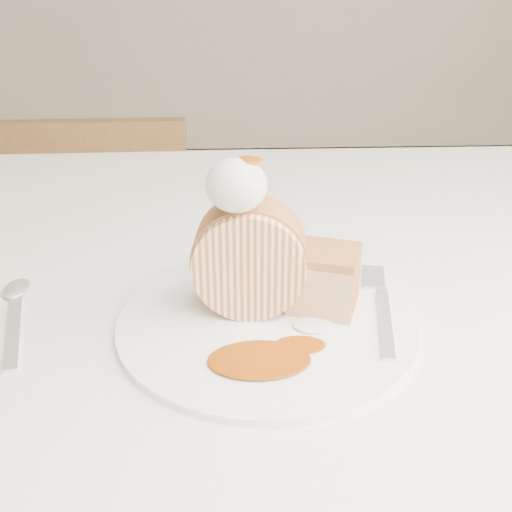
{
  "coord_description": "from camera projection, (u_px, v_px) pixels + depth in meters",
  "views": [
    {
      "loc": [
        -0.02,
        -0.49,
        1.06
      ],
      "look_at": [
        0.0,
        0.0,
        0.82
      ],
      "focal_mm": 40.0,
      "sensor_mm": 36.0,
      "label": 1
    }
  ],
  "objects": [
    {
      "name": "spoon",
      "position": [
        14.0,
        331.0,
        0.55
      ],
      "size": [
        0.07,
        0.16,
        0.0
      ],
      "primitive_type": "cube",
      "rotation": [
        0.0,
        0.0,
        0.28
      ],
      "color": "silver",
      "rests_on": "table"
    },
    {
      "name": "fork",
      "position": [
        385.0,
        322.0,
        0.55
      ],
      "size": [
        0.06,
        0.18,
        0.0
      ],
      "primitive_type": "cube",
      "rotation": [
        0.0,
        0.0,
        -0.19
      ],
      "color": "silver",
      "rests_on": "plate"
    },
    {
      "name": "whipped_cream",
      "position": [
        236.0,
        185.0,
        0.52
      ],
      "size": [
        0.06,
        0.06,
        0.05
      ],
      "primitive_type": "ellipsoid",
      "color": "white",
      "rests_on": "roulade_slice"
    },
    {
      "name": "cake_chunk",
      "position": [
        324.0,
        282.0,
        0.57
      ],
      "size": [
        0.08,
        0.08,
        0.05
      ],
      "primitive_type": "cube",
      "rotation": [
        0.0,
        0.0,
        -0.34
      ],
      "color": "#B37543",
      "rests_on": "plate"
    },
    {
      "name": "caramel_drizzle",
      "position": [
        247.0,
        154.0,
        0.51
      ],
      "size": [
        0.03,
        0.02,
        0.01
      ],
      "primitive_type": "ellipsoid",
      "color": "#8E3A05",
      "rests_on": "whipped_cream"
    },
    {
      "name": "plate",
      "position": [
        266.0,
        321.0,
        0.57
      ],
      "size": [
        0.38,
        0.38,
        0.01
      ],
      "primitive_type": "cylinder",
      "rotation": [
        0.0,
        0.0,
        -0.34
      ],
      "color": "white",
      "rests_on": "table"
    },
    {
      "name": "roulade_slice",
      "position": [
        250.0,
        259.0,
        0.56
      ],
      "size": [
        0.11,
        0.07,
        0.11
      ],
      "primitive_type": "cylinder",
      "rotation": [
        1.57,
        0.0,
        -0.08
      ],
      "color": "#FFDFB1",
      "rests_on": "plate"
    },
    {
      "name": "caramel_pool",
      "position": [
        259.0,
        359.0,
        0.5
      ],
      "size": [
        0.11,
        0.09,
        0.0
      ],
      "primitive_type": null,
      "rotation": [
        0.0,
        0.0,
        -0.34
      ],
      "color": "#8E3A05",
      "rests_on": "plate"
    },
    {
      "name": "table",
      "position": [
        246.0,
        298.0,
        0.79
      ],
      "size": [
        1.4,
        0.9,
        0.75
      ],
      "color": "silver",
      "rests_on": "ground"
    },
    {
      "name": "chair_far",
      "position": [
        114.0,
        258.0,
        1.36
      ],
      "size": [
        0.39,
        0.39,
        0.81
      ],
      "rotation": [
        0.0,
        0.0,
        3.16
      ],
      "color": "brown",
      "rests_on": "ground"
    }
  ]
}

